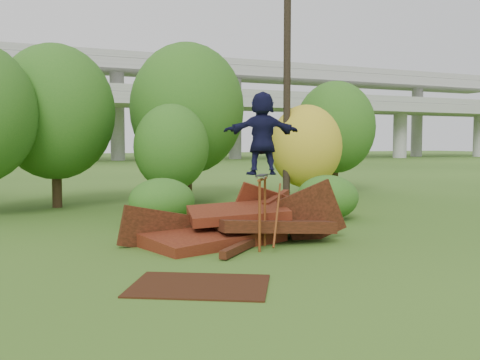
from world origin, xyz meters
name	(u,v)px	position (x,y,z in m)	size (l,w,h in m)	color
ground	(312,259)	(0.00, 0.00, 0.00)	(240.00, 240.00, 0.00)	#2D5116
scrap_pile	(237,226)	(-0.64, 2.55, 0.39)	(5.78, 3.41, 1.91)	#3E120B
grind_rail	(262,205)	(-0.48, 1.44, 1.04)	(0.65, 0.86, 1.68)	brown
skateboard	(262,175)	(-0.50, 1.41, 1.74)	(0.60, 0.72, 0.08)	black
skater	(262,133)	(-0.50, 1.41, 2.71)	(1.77, 0.56, 1.91)	black
flat_plate	(200,286)	(-2.93, -1.05, 0.01)	(2.36, 1.69, 0.03)	black
tree_1	(55,112)	(-4.09, 11.94, 3.66)	(4.49, 4.49, 6.25)	black
tree_2	(171,147)	(-0.23, 9.50, 2.32)	(2.79, 2.79, 3.94)	black
tree_3	(187,109)	(1.28, 12.15, 3.93)	(4.85, 4.85, 6.73)	black
tree_4	(306,146)	(5.24, 8.97, 2.34)	(2.92, 2.92, 4.03)	black
tree_5	(335,127)	(9.02, 12.47, 3.25)	(3.92, 3.92, 5.51)	black
shrub_left	(162,201)	(-1.54, 6.24, 0.71)	(2.04, 1.89, 1.41)	#195216
shrub_right	(327,197)	(3.59, 4.87, 0.73)	(2.05, 1.88, 1.45)	#195216
utility_pole	(287,79)	(4.20, 8.70, 4.97)	(1.40, 0.28, 9.79)	black
freeway_overpass	(51,81)	(0.00, 62.92, 10.32)	(160.00, 15.00, 13.70)	gray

